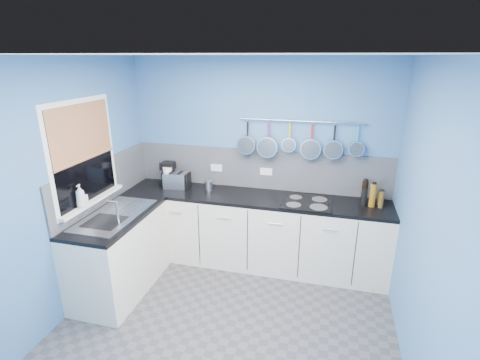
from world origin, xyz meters
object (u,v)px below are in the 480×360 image
at_px(soap_bottle_a, 80,196).
at_px(paper_towel, 168,177).
at_px(coffee_maker, 168,174).
at_px(canister, 209,185).
at_px(hob, 307,202).
at_px(toaster, 177,180).
at_px(soap_bottle_b, 82,198).

distance_m(soap_bottle_a, paper_towel, 1.23).
xyz_separation_m(coffee_maker, canister, (0.58, -0.06, -0.09)).
xyz_separation_m(soap_bottle_a, canister, (0.95, 1.14, -0.21)).
relative_size(canister, hob, 0.22).
bearing_deg(paper_towel, canister, -1.36).
bearing_deg(soap_bottle_a, toaster, 65.41).
height_order(paper_towel, coffee_maker, coffee_maker).
xyz_separation_m(soap_bottle_a, paper_towel, (0.39, 1.16, -0.14)).
bearing_deg(coffee_maker, soap_bottle_b, -105.06).
relative_size(toaster, canister, 2.43).
bearing_deg(coffee_maker, toaster, -23.02).
height_order(soap_bottle_a, soap_bottle_b, soap_bottle_a).
bearing_deg(hob, toaster, 176.49).
bearing_deg(paper_towel, coffee_maker, 116.07).
height_order(coffee_maker, canister, coffee_maker).
relative_size(soap_bottle_b, hob, 0.30).
bearing_deg(toaster, paper_towel, 161.88).
xyz_separation_m(soap_bottle_b, canister, (0.95, 1.12, -0.17)).
bearing_deg(soap_bottle_b, hob, 25.02).
height_order(paper_towel, toaster, paper_towel).
distance_m(coffee_maker, canister, 0.59).
bearing_deg(soap_bottle_a, canister, 50.43).
distance_m(soap_bottle_b, toaster, 1.24).
height_order(soap_bottle_a, coffee_maker, soap_bottle_a).
relative_size(soap_bottle_a, canister, 1.88).
xyz_separation_m(soap_bottle_b, paper_towel, (0.39, 1.13, -0.11)).
bearing_deg(hob, soap_bottle_a, -154.46).
xyz_separation_m(coffee_maker, hob, (1.80, -0.17, -0.14)).
bearing_deg(soap_bottle_a, paper_towel, 71.25).
bearing_deg(hob, coffee_maker, 174.53).
height_order(paper_towel, hob, paper_towel).
distance_m(paper_towel, coffee_maker, 0.06).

